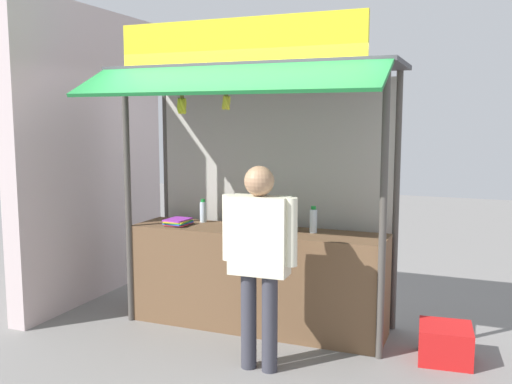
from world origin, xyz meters
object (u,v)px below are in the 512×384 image
(magazine_stack_back_right, at_px, (178,222))
(vendor_person, at_px, (259,249))
(water_bottle_front_right, at_px, (250,213))
(banana_bunch_inner_left, at_px, (226,102))
(magazine_stack_center, at_px, (268,231))
(water_bottle_far_left, at_px, (313,220))
(banana_bunch_leftmost, at_px, (182,106))
(plastic_crate, at_px, (445,343))
(water_bottle_rear_center, at_px, (203,211))

(magazine_stack_back_right, bearing_deg, vendor_person, -33.89)
(water_bottle_front_right, xyz_separation_m, vendor_person, (0.46, -0.93, -0.10))
(banana_bunch_inner_left, height_order, vendor_person, banana_bunch_inner_left)
(magazine_stack_center, distance_m, vendor_person, 0.79)
(water_bottle_far_left, distance_m, magazine_stack_back_right, 1.31)
(banana_bunch_leftmost, height_order, banana_bunch_inner_left, same)
(water_bottle_front_right, bearing_deg, banana_bunch_leftmost, -132.43)
(water_bottle_far_left, distance_m, banana_bunch_leftmost, 1.54)
(banana_bunch_inner_left, height_order, plastic_crate, banana_bunch_inner_left)
(water_bottle_far_left, height_order, plastic_crate, water_bottle_far_left)
(water_bottle_rear_center, height_order, banana_bunch_leftmost, banana_bunch_leftmost)
(magazine_stack_center, bearing_deg, vendor_person, -74.60)
(magazine_stack_back_right, bearing_deg, magazine_stack_center, -0.18)
(water_bottle_front_right, bearing_deg, banana_bunch_inner_left, -92.00)
(magazine_stack_center, bearing_deg, magazine_stack_back_right, 179.82)
(water_bottle_far_left, xyz_separation_m, water_bottle_rear_center, (-1.16, 0.11, -0.01))
(water_bottle_front_right, distance_m, water_bottle_far_left, 0.63)
(water_bottle_rear_center, bearing_deg, magazine_stack_back_right, -120.44)
(water_bottle_far_left, distance_m, vendor_person, 0.92)
(water_bottle_rear_center, distance_m, banana_bunch_inner_left, 1.28)
(water_bottle_front_right, bearing_deg, vendor_person, -63.71)
(magazine_stack_center, bearing_deg, water_bottle_front_right, 145.10)
(magazine_stack_center, height_order, banana_bunch_leftmost, banana_bunch_leftmost)
(banana_bunch_leftmost, distance_m, banana_bunch_inner_left, 0.42)
(water_bottle_front_right, distance_m, plastic_crate, 2.03)
(magazine_stack_back_right, relative_size, banana_bunch_leftmost, 0.96)
(water_bottle_front_right, relative_size, magazine_stack_center, 1.12)
(water_bottle_rear_center, xyz_separation_m, banana_bunch_inner_left, (0.51, -0.55, 1.04))
(water_bottle_front_right, relative_size, vendor_person, 0.18)
(magazine_stack_center, bearing_deg, water_bottle_far_left, 20.38)
(water_bottle_far_left, xyz_separation_m, vendor_person, (-0.17, -0.90, -0.08))
(magazine_stack_back_right, bearing_deg, banana_bunch_leftmost, -52.81)
(water_bottle_far_left, bearing_deg, banana_bunch_leftmost, -157.44)
(water_bottle_front_right, relative_size, magazine_stack_back_right, 1.01)
(vendor_person, bearing_deg, plastic_crate, -153.73)
(magazine_stack_center, xyz_separation_m, vendor_person, (0.21, -0.76, 0.01))
(plastic_crate, bearing_deg, magazine_stack_center, 178.11)
(water_bottle_front_right, distance_m, vendor_person, 1.05)
(vendor_person, bearing_deg, magazine_stack_center, -76.22)
(water_bottle_rear_center, relative_size, magazine_stack_center, 0.91)
(water_bottle_front_right, relative_size, water_bottle_far_left, 1.17)
(magazine_stack_center, relative_size, plastic_crate, 0.61)
(water_bottle_far_left, relative_size, banana_bunch_leftmost, 0.83)
(banana_bunch_leftmost, bearing_deg, water_bottle_rear_center, 99.26)
(water_bottle_far_left, bearing_deg, water_bottle_rear_center, 174.74)
(water_bottle_far_left, distance_m, banana_bunch_inner_left, 1.30)
(water_bottle_front_right, height_order, water_bottle_rear_center, water_bottle_front_right)
(banana_bunch_leftmost, distance_m, plastic_crate, 2.95)
(magazine_stack_back_right, distance_m, banana_bunch_inner_left, 1.33)
(water_bottle_rear_center, distance_m, magazine_stack_center, 0.82)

